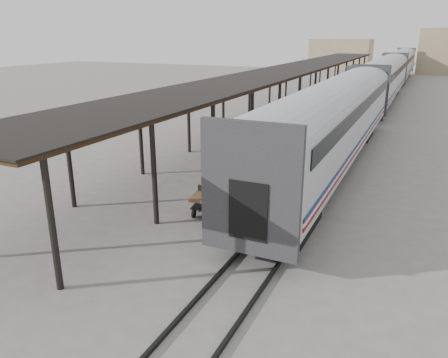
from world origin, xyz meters
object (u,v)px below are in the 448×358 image
(pedestrian, at_px, (279,118))
(porter, at_px, (211,176))
(luggage_tug, at_px, (289,126))
(baggage_cart, at_px, (213,196))

(pedestrian, bearing_deg, porter, 78.74)
(porter, distance_m, pedestrian, 16.91)
(luggage_tug, bearing_deg, baggage_cart, -74.44)
(luggage_tug, xyz_separation_m, pedestrian, (-1.12, 1.19, 0.32))
(luggage_tug, distance_m, porter, 15.60)
(porter, bearing_deg, luggage_tug, 19.18)
(porter, relative_size, pedestrian, 0.87)
(baggage_cart, bearing_deg, pedestrian, 88.96)
(pedestrian, bearing_deg, luggage_tug, 113.17)
(baggage_cart, relative_size, porter, 1.49)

